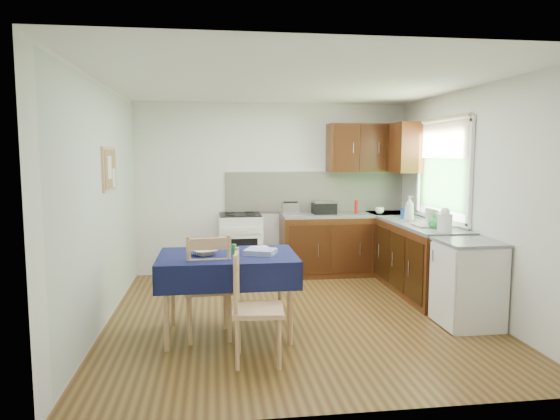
{
  "coord_description": "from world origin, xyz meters",
  "views": [
    {
      "loc": [
        -0.87,
        -5.23,
        1.76
      ],
      "look_at": [
        -0.13,
        0.26,
        1.14
      ],
      "focal_mm": 32.0,
      "sensor_mm": 36.0,
      "label": 1
    }
  ],
  "objects": [
    {
      "name": "floor",
      "position": [
        0.0,
        0.0,
        0.0
      ],
      "size": [
        4.2,
        4.2,
        0.0
      ],
      "primitive_type": "plane",
      "color": "#492D13",
      "rests_on": "ground"
    },
    {
      "name": "ceiling",
      "position": [
        0.0,
        0.0,
        2.5
      ],
      "size": [
        4.0,
        4.2,
        0.02
      ],
      "primitive_type": "cube",
      "color": "white",
      "rests_on": "wall_back"
    },
    {
      "name": "wall_back",
      "position": [
        0.0,
        2.1,
        1.25
      ],
      "size": [
        4.0,
        0.02,
        2.5
      ],
      "primitive_type": "cube",
      "color": "white",
      "rests_on": "ground"
    },
    {
      "name": "wall_front",
      "position": [
        0.0,
        -2.1,
        1.25
      ],
      "size": [
        4.0,
        0.02,
        2.5
      ],
      "primitive_type": "cube",
      "color": "white",
      "rests_on": "ground"
    },
    {
      "name": "wall_left",
      "position": [
        -2.0,
        0.0,
        1.25
      ],
      "size": [
        0.02,
        4.2,
        2.5
      ],
      "primitive_type": "cube",
      "color": "silver",
      "rests_on": "ground"
    },
    {
      "name": "wall_right",
      "position": [
        2.0,
        0.0,
        1.25
      ],
      "size": [
        0.02,
        4.2,
        2.5
      ],
      "primitive_type": "cube",
      "color": "white",
      "rests_on": "ground"
    },
    {
      "name": "base_cabinets",
      "position": [
        1.36,
        1.26,
        0.43
      ],
      "size": [
        1.9,
        2.3,
        0.86
      ],
      "color": "#321C08",
      "rests_on": "ground"
    },
    {
      "name": "worktop_back",
      "position": [
        1.05,
        1.8,
        0.88
      ],
      "size": [
        1.9,
        0.6,
        0.04
      ],
      "primitive_type": "cube",
      "color": "slate",
      "rests_on": "base_cabinets"
    },
    {
      "name": "worktop_right",
      "position": [
        1.7,
        0.65,
        0.88
      ],
      "size": [
        0.6,
        1.7,
        0.04
      ],
      "primitive_type": "cube",
      "color": "slate",
      "rests_on": "base_cabinets"
    },
    {
      "name": "worktop_corner",
      "position": [
        1.7,
        1.8,
        0.88
      ],
      "size": [
        0.6,
        0.6,
        0.04
      ],
      "primitive_type": "cube",
      "color": "slate",
      "rests_on": "base_cabinets"
    },
    {
      "name": "splashback",
      "position": [
        0.65,
        2.08,
        1.2
      ],
      "size": [
        2.7,
        0.02,
        0.6
      ],
      "primitive_type": "cube",
      "color": "#EFE5CB",
      "rests_on": "wall_back"
    },
    {
      "name": "upper_cabinets",
      "position": [
        1.52,
        1.8,
        1.85
      ],
      "size": [
        1.2,
        0.85,
        0.7
      ],
      "color": "#321C08",
      "rests_on": "wall_back"
    },
    {
      "name": "stove",
      "position": [
        -0.5,
        1.8,
        0.46
      ],
      "size": [
        0.6,
        0.61,
        0.92
      ],
      "color": "white",
      "rests_on": "ground"
    },
    {
      "name": "window",
      "position": [
        1.97,
        0.7,
        1.65
      ],
      "size": [
        0.04,
        1.48,
        1.26
      ],
      "color": "#2A5A25",
      "rests_on": "wall_right"
    },
    {
      "name": "fridge",
      "position": [
        1.7,
        -0.55,
        0.44
      ],
      "size": [
        0.58,
        0.6,
        0.89
      ],
      "color": "white",
      "rests_on": "ground"
    },
    {
      "name": "corkboard",
      "position": [
        -1.97,
        0.3,
        1.6
      ],
      "size": [
        0.04,
        0.62,
        0.47
      ],
      "color": "tan",
      "rests_on": "wall_left"
    },
    {
      "name": "dining_table",
      "position": [
        -0.75,
        -0.48,
        0.69
      ],
      "size": [
        1.32,
        0.89,
        0.8
      ],
      "rotation": [
        0.0,
        0.0,
        0.37
      ],
      "color": "#0E143B",
      "rests_on": "ground"
    },
    {
      "name": "chair_far",
      "position": [
        -0.93,
        -0.57,
        0.54
      ],
      "size": [
        0.49,
        0.49,
        1.02
      ],
      "rotation": [
        0.0,
        0.0,
        3.23
      ],
      "color": "tan",
      "rests_on": "ground"
    },
    {
      "name": "chair_near",
      "position": [
        -0.56,
        -1.16,
        0.5
      ],
      "size": [
        0.46,
        0.46,
        0.95
      ],
      "rotation": [
        0.0,
        0.0,
        1.48
      ],
      "color": "tan",
      "rests_on": "ground"
    },
    {
      "name": "toaster",
      "position": [
        0.22,
        1.8,
        0.98
      ],
      "size": [
        0.24,
        0.15,
        0.19
      ],
      "rotation": [
        0.0,
        0.0,
        -0.39
      ],
      "color": "#AEADB2",
      "rests_on": "worktop_back"
    },
    {
      "name": "sandwich_press",
      "position": [
        0.71,
        1.79,
        0.99
      ],
      "size": [
        0.32,
        0.28,
        0.19
      ],
      "rotation": [
        0.0,
        0.0,
        -0.21
      ],
      "color": "black",
      "rests_on": "worktop_back"
    },
    {
      "name": "sauce_bottle",
      "position": [
        1.18,
        1.73,
        1.0
      ],
      "size": [
        0.05,
        0.05,
        0.2
      ],
      "primitive_type": "cylinder",
      "color": "red",
      "rests_on": "worktop_back"
    },
    {
      "name": "yellow_packet",
      "position": [
        0.85,
        1.97,
        0.98
      ],
      "size": [
        0.13,
        0.09,
        0.16
      ],
      "primitive_type": "cube",
      "rotation": [
        0.0,
        0.0,
        -0.05
      ],
      "color": "gold",
      "rests_on": "worktop_back"
    },
    {
      "name": "dish_rack",
      "position": [
        1.74,
        0.39,
        0.92
      ],
      "size": [
        0.45,
        0.34,
        0.21
      ],
      "rotation": [
        0.0,
        0.0,
        0.27
      ],
      "color": "gray",
      "rests_on": "worktop_right"
    },
    {
      "name": "kettle",
      "position": [
        1.67,
        -0.05,
        1.02
      ],
      "size": [
        0.16,
        0.16,
        0.27
      ],
      "color": "white",
      "rests_on": "worktop_right"
    },
    {
      "name": "cup",
      "position": [
        1.5,
        1.65,
        0.95
      ],
      "size": [
        0.15,
        0.15,
        0.1
      ],
      "primitive_type": "imported",
      "rotation": [
        0.0,
        0.0,
        -0.23
      ],
      "color": "white",
      "rests_on": "worktop_back"
    },
    {
      "name": "soap_bottle_a",
      "position": [
        1.62,
        0.85,
        1.06
      ],
      "size": [
        0.17,
        0.17,
        0.33
      ],
      "primitive_type": "imported",
      "rotation": [
        0.0,
        0.0,
        0.46
      ],
      "color": "white",
      "rests_on": "worktop_right"
    },
    {
      "name": "soap_bottle_b",
      "position": [
        1.67,
        1.11,
        1.0
      ],
      "size": [
        0.13,
        0.13,
        0.2
      ],
      "primitive_type": "imported",
      "rotation": [
        0.0,
        0.0,
        2.26
      ],
      "color": "#1B44A0",
      "rests_on": "worktop_right"
    },
    {
      "name": "soap_bottle_c",
      "position": [
        1.67,
        0.21,
        0.98
      ],
      "size": [
        0.15,
        0.15,
        0.17
      ],
      "primitive_type": "imported",
      "rotation": [
        0.0,
        0.0,
        3.32
      ],
      "color": "green",
      "rests_on": "worktop_right"
    },
    {
      "name": "plate_bowl",
      "position": [
        -0.96,
        -0.49,
        0.83
      ],
      "size": [
        0.3,
        0.3,
        0.06
      ],
      "primitive_type": "imported",
      "rotation": [
        0.0,
        0.0,
        0.43
      ],
      "color": "beige",
      "rests_on": "dining_table"
    },
    {
      "name": "book",
      "position": [
        -0.49,
        -0.31,
        0.81
      ],
      "size": [
        0.23,
        0.28,
        0.02
      ],
      "primitive_type": "imported",
      "rotation": [
        0.0,
        0.0,
        0.23
      ],
      "color": "white",
      "rests_on": "dining_table"
    },
    {
      "name": "spice_jar",
      "position": [
        -0.68,
        -0.47,
        0.85
      ],
      "size": [
        0.05,
        0.05,
        0.1
      ],
      "primitive_type": "cylinder",
      "color": "green",
      "rests_on": "dining_table"
    },
    {
      "name": "tea_towel",
      "position": [
        -0.43,
        -0.52,
        0.82
      ],
      "size": [
        0.35,
        0.31,
        0.05
      ],
      "primitive_type": "cube",
      "rotation": [
        0.0,
        0.0,
        -0.39
      ],
      "color": "#2A439C",
      "rests_on": "dining_table"
    }
  ]
}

